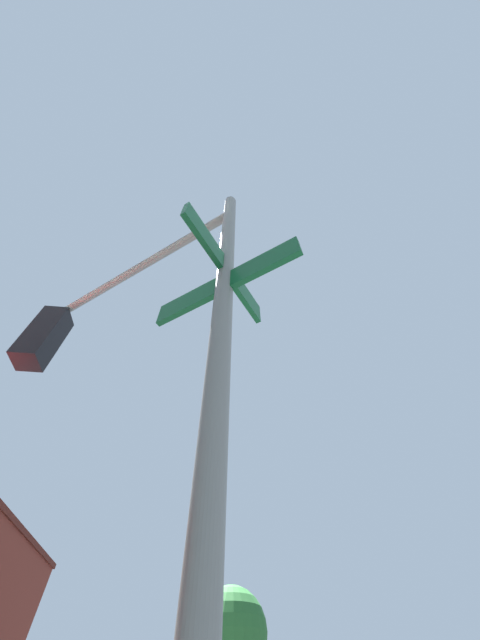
{
  "coord_description": "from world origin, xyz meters",
  "views": [
    {
      "loc": [
        -8.48,
        -6.73,
        1.58
      ],
      "look_at": [
        -6.61,
        -6.91,
        3.99
      ],
      "focal_mm": 17.74,
      "sensor_mm": 36.0,
      "label": 1
    }
  ],
  "objects": [
    {
      "name": "traffic_signal_near",
      "position": [
        -6.68,
        -5.78,
        3.59
      ],
      "size": [
        2.02,
        2.66,
        5.12
      ],
      "color": "slate",
      "rests_on": "ground_plane"
    },
    {
      "name": "street_tree",
      "position": [
        9.85,
        -8.07,
        3.9
      ],
      "size": [
        3.09,
        3.09,
        5.46
      ],
      "color": "#4C331E",
      "rests_on": "ground_plane"
    }
  ]
}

